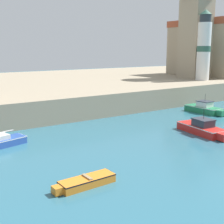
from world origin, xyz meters
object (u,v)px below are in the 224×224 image
at_px(dinghy_orange_2, 86,182).
at_px(lighthouse, 204,47).
at_px(motorboat_red_0, 203,128).
at_px(motorboat_green_1, 204,108).
at_px(church, 206,45).

distance_m(dinghy_orange_2, lighthouse, 39.22).
bearing_deg(dinghy_orange_2, motorboat_red_0, 14.87).
distance_m(motorboat_green_1, dinghy_orange_2, 24.75).
relative_size(motorboat_green_1, lighthouse, 0.48).
xyz_separation_m(church, lighthouse, (-6.76, -5.17, -0.43)).
bearing_deg(church, motorboat_green_1, -139.65).
distance_m(motorboat_red_0, dinghy_orange_2, 15.16).
height_order(motorboat_green_1, dinghy_orange_2, motorboat_green_1).
relative_size(motorboat_red_0, church, 0.38).
bearing_deg(motorboat_green_1, motorboat_red_0, -140.93).
bearing_deg(church, lighthouse, -142.59).
height_order(motorboat_red_0, church, church).
distance_m(dinghy_orange_2, church, 47.61).
xyz_separation_m(motorboat_green_1, church, (17.22, 14.63, 7.99)).
distance_m(motorboat_red_0, church, 33.69).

